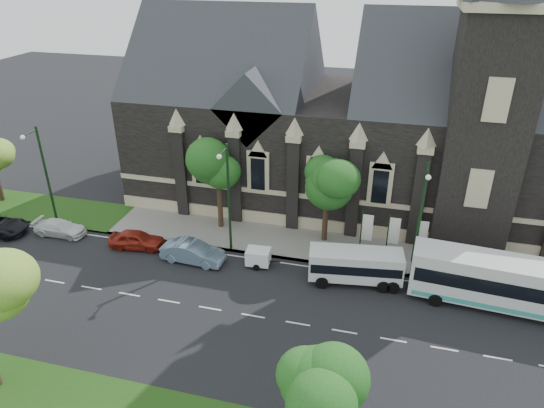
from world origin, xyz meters
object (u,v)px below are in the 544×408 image
(banner_flag_center, at_px, (392,233))
(car_far_white, at_px, (60,228))
(tour_coach, at_px, (509,284))
(sedan, at_px, (193,252))
(banner_flag_left, at_px, (365,230))
(tree_walk_right, at_px, (331,176))
(street_lamp_mid, at_px, (228,193))
(street_lamp_near, at_px, (420,216))
(tree_park_east, at_px, (329,395))
(street_lamp_far, at_px, (44,172))
(tree_walk_left, at_px, (221,166))
(car_far_red, at_px, (137,239))
(banner_flag_right, at_px, (419,237))
(shuttle_bus, at_px, (356,265))
(box_trailer, at_px, (258,257))

(banner_flag_center, relative_size, car_far_white, 0.91)
(tour_coach, bearing_deg, sedan, -175.25)
(banner_flag_left, xyz_separation_m, car_far_white, (-24.96, -3.05, -1.74))
(banner_flag_left, bearing_deg, tree_walk_right, 150.90)
(street_lamp_mid, relative_size, sedan, 1.83)
(street_lamp_near, height_order, car_far_white, street_lamp_near)
(tree_park_east, xyz_separation_m, street_lamp_far, (-26.18, 16.42, 0.49))
(street_lamp_mid, bearing_deg, banner_flag_left, 10.50)
(tree_walk_left, distance_m, street_lamp_near, 16.22)
(street_lamp_near, bearing_deg, car_far_red, -176.34)
(street_lamp_near, bearing_deg, tree_walk_right, 151.94)
(street_lamp_far, distance_m, car_far_white, 4.80)
(tree_walk_left, height_order, street_lamp_far, street_lamp_far)
(tree_walk_right, distance_m, street_lamp_near, 7.72)
(street_lamp_mid, height_order, car_far_red, street_lamp_mid)
(tree_park_east, height_order, car_far_white, tree_park_east)
(banner_flag_right, bearing_deg, car_far_white, -174.00)
(street_lamp_near, height_order, banner_flag_center, street_lamp_near)
(shuttle_bus, bearing_deg, car_far_white, 170.95)
(shuttle_bus, distance_m, car_far_white, 24.72)
(tree_walk_right, height_order, street_lamp_far, street_lamp_far)
(banner_flag_left, distance_m, car_far_red, 18.09)
(street_lamp_mid, bearing_deg, tree_walk_right, 26.65)
(tree_walk_left, distance_m, shuttle_bus, 13.61)
(sedan, bearing_deg, tree_park_east, -136.14)
(tree_walk_right, height_order, street_lamp_near, street_lamp_near)
(tree_walk_right, xyz_separation_m, car_far_red, (-14.64, -4.99, -5.07))
(street_lamp_near, bearing_deg, box_trailer, -173.10)
(sedan, bearing_deg, car_far_white, 88.51)
(tree_park_east, height_order, tree_walk_left, tree_walk_left)
(banner_flag_left, distance_m, shuttle_bus, 3.65)
(box_trailer, xyz_separation_m, car_far_red, (-10.15, -0.01, -0.04))
(street_lamp_near, height_order, street_lamp_far, same)
(sedan, bearing_deg, street_lamp_mid, -44.93)
(shuttle_bus, bearing_deg, banner_flag_center, 49.39)
(tree_walk_right, relative_size, street_lamp_near, 0.87)
(banner_flag_center, distance_m, sedan, 15.20)
(box_trailer, bearing_deg, car_far_white, 175.39)
(street_lamp_far, xyz_separation_m, shuttle_bus, (26.03, -1.62, -3.64))
(car_far_red, bearing_deg, street_lamp_far, 73.78)
(tree_walk_right, height_order, tree_walk_left, tree_walk_right)
(box_trailer, height_order, sedan, sedan)
(street_lamp_far, bearing_deg, street_lamp_mid, 0.00)
(box_trailer, bearing_deg, tree_park_east, -67.52)
(sedan, bearing_deg, box_trailer, -79.04)
(tree_park_east, distance_m, street_lamp_near, 16.86)
(banner_flag_right, xyz_separation_m, box_trailer, (-11.56, -3.27, -1.60))
(tree_walk_left, height_order, sedan, tree_walk_left)
(street_lamp_mid, distance_m, tour_coach, 20.36)
(street_lamp_mid, xyz_separation_m, banner_flag_right, (14.29, 1.91, -2.73))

